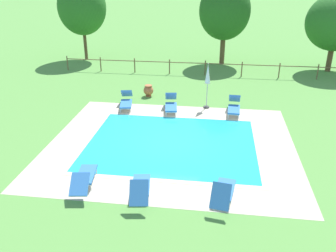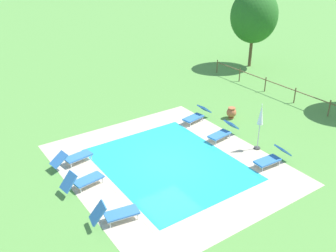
# 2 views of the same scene
# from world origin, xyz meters

# --- Properties ---
(ground_plane) EXTENTS (160.00, 160.00, 0.00)m
(ground_plane) POSITION_xyz_m (0.00, 0.00, 0.00)
(ground_plane) COLOR #599342
(pool_deck_paving) EXTENTS (10.65, 9.28, 0.01)m
(pool_deck_paving) POSITION_xyz_m (0.00, 0.00, 0.00)
(pool_deck_paving) COLOR beige
(pool_deck_paving) RESTS_ON ground
(swimming_pool_water) EXTENTS (7.26, 5.89, 0.01)m
(swimming_pool_water) POSITION_xyz_m (0.00, 0.00, 0.01)
(swimming_pool_water) COLOR #23A8C1
(swimming_pool_water) RESTS_ON ground
(pool_coping_rim) EXTENTS (7.74, 6.37, 0.01)m
(pool_coping_rim) POSITION_xyz_m (0.00, 0.00, 0.01)
(pool_coping_rim) COLOR beige
(pool_coping_rim) RESTS_ON ground
(sun_lounger_north_near_steps) EXTENTS (0.86, 2.02, 0.89)m
(sun_lounger_north_near_steps) POSITION_xyz_m (-0.52, 3.89, 0.38)
(sun_lounger_north_near_steps) COLOR #3370BC
(sun_lounger_north_near_steps) RESTS_ON ground
(sun_lounger_north_mid) EXTENTS (0.88, 2.09, 0.80)m
(sun_lounger_north_mid) POSITION_xyz_m (-2.60, -3.78, 0.37)
(sun_lounger_north_mid) COLOR #3370BC
(sun_lounger_north_mid) RESTS_ON ground
(sun_lounger_north_far) EXTENTS (0.70, 2.00, 0.88)m
(sun_lounger_north_far) POSITION_xyz_m (2.81, 4.00, 0.38)
(sun_lounger_north_far) COLOR #3370BC
(sun_lounger_north_far) RESTS_ON ground
(sun_lounger_north_end) EXTENTS (0.89, 1.93, 0.99)m
(sun_lounger_north_end) POSITION_xyz_m (2.23, -4.04, 0.39)
(sun_lounger_north_end) COLOR #3370BC
(sun_lounger_north_end) RESTS_ON ground
(sun_lounger_south_near_corner) EXTENTS (0.95, 2.06, 0.86)m
(sun_lounger_south_near_corner) POSITION_xyz_m (-3.02, 4.06, 0.38)
(sun_lounger_south_near_corner) COLOR #3370BC
(sun_lounger_south_near_corner) RESTS_ON ground
(sun_lounger_south_mid) EXTENTS (0.87, 1.96, 0.96)m
(sun_lounger_south_mid) POSITION_xyz_m (-0.51, -4.16, 0.39)
(sun_lounger_south_mid) COLOR #3370BC
(sun_lounger_south_mid) RESTS_ON ground
(patio_umbrella_closed_row_west) EXTENTS (0.32, 0.32, 2.50)m
(patio_umbrella_closed_row_west) POSITION_xyz_m (1.35, 4.58, 1.75)
(patio_umbrella_closed_row_west) COLOR #383838
(patio_umbrella_closed_row_west) RESTS_ON ground
(terracotta_urn_near_fence) EXTENTS (0.59, 0.59, 0.68)m
(terracotta_urn_near_fence) POSITION_xyz_m (-2.15, 6.03, 0.37)
(terracotta_urn_near_fence) COLOR #B7663D
(terracotta_urn_near_fence) RESTS_ON ground
(perimeter_fence) EXTENTS (20.47, 0.08, 1.05)m
(perimeter_fence) POSITION_xyz_m (0.99, 11.06, 0.67)
(perimeter_fence) COLOR brown
(perimeter_fence) RESTS_ON ground
(tree_far_west) EXTENTS (3.79, 3.79, 6.33)m
(tree_far_west) POSITION_xyz_m (-8.97, 14.47, 4.16)
(tree_far_west) COLOR brown
(tree_far_west) RESTS_ON ground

